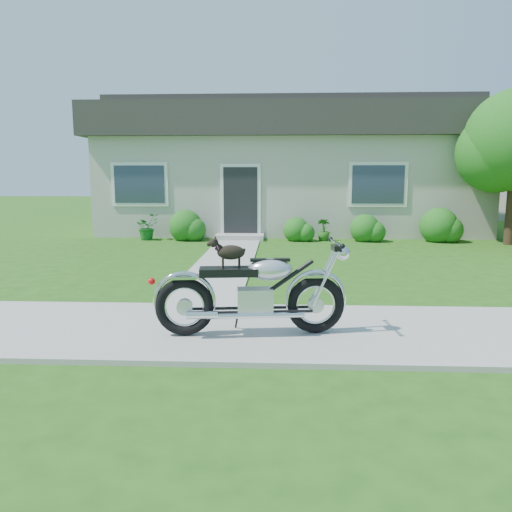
# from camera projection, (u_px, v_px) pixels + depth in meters

# --- Properties ---
(ground) EXTENTS (80.00, 80.00, 0.00)m
(ground) POSITION_uv_depth(u_px,v_px,m) (306.00, 331.00, 5.97)
(ground) COLOR #235114
(ground) RESTS_ON ground
(sidewalk) EXTENTS (24.00, 2.20, 0.04)m
(sidewalk) POSITION_uv_depth(u_px,v_px,m) (307.00, 330.00, 5.97)
(sidewalk) COLOR #9E9B93
(sidewalk) RESTS_ON ground
(walkway) EXTENTS (1.20, 8.00, 0.03)m
(walkway) POSITION_uv_depth(u_px,v_px,m) (226.00, 260.00, 10.97)
(walkway) COLOR #9E9B93
(walkway) RESTS_ON ground
(house) EXTENTS (12.60, 7.03, 4.50)m
(house) POSITION_uv_depth(u_px,v_px,m) (290.00, 167.00, 17.46)
(house) COLOR beige
(house) RESTS_ON ground
(shrub_row) EXTENTS (8.22, 1.05, 1.05)m
(shrub_row) POSITION_uv_depth(u_px,v_px,m) (331.00, 227.00, 14.24)
(shrub_row) COLOR #1F6019
(shrub_row) RESTS_ON ground
(potted_plant_left) EXTENTS (0.89, 0.91, 0.76)m
(potted_plant_left) POSITION_uv_depth(u_px,v_px,m) (147.00, 227.00, 14.54)
(potted_plant_left) COLOR #185D1E
(potted_plant_left) RESTS_ON ground
(potted_plant_right) EXTENTS (0.40, 0.40, 0.64)m
(potted_plant_right) POSITION_uv_depth(u_px,v_px,m) (324.00, 230.00, 14.31)
(potted_plant_right) COLOR #25621B
(potted_plant_right) RESTS_ON ground
(motorcycle_with_dog) EXTENTS (2.22, 0.63, 1.12)m
(motorcycle_with_dog) POSITION_uv_depth(u_px,v_px,m) (255.00, 292.00, 5.66)
(motorcycle_with_dog) COLOR black
(motorcycle_with_dog) RESTS_ON sidewalk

